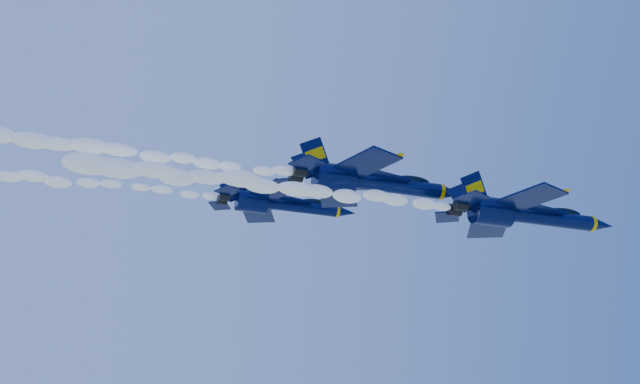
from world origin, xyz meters
name	(u,v)px	position (x,y,z in m)	size (l,w,h in m)	color
jet_lead	(524,214)	(21.97, -9.03, 148.70)	(19.33, 15.85, 7.18)	#030B36
smoke_trail_jet_lead	(274,186)	(-5.14, -9.03, 148.31)	(37.69, 2.00, 1.80)	white
jet_second	(369,182)	(5.88, -5.82, 151.64)	(19.28, 15.81, 7.16)	#030B36
smoke_trail_jet_second	(101,149)	(-21.20, -5.82, 151.25)	(37.69, 1.99, 1.79)	white
jet_third	(280,204)	(-0.82, 5.08, 152.62)	(16.33, 13.40, 6.07)	#030B36
smoke_trail_jet_third	(42,178)	(-26.64, 5.08, 152.25)	(37.69, 1.69, 1.52)	white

